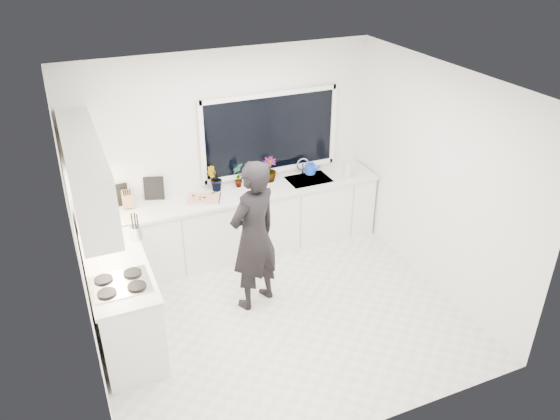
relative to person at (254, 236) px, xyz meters
name	(u,v)px	position (x,y,z in m)	size (l,w,h in m)	color
floor	(280,316)	(0.17, -0.35, -0.92)	(4.00, 3.50, 0.02)	beige
wall_back	(227,153)	(0.17, 1.41, 0.44)	(4.00, 0.02, 2.70)	white
wall_left	(78,255)	(-1.84, -0.35, 0.44)	(0.02, 3.50, 2.70)	white
wall_right	(438,180)	(2.18, -0.35, 0.44)	(0.02, 3.50, 2.70)	white
ceiling	(280,84)	(0.17, -0.35, 1.80)	(4.00, 3.50, 0.02)	white
window	(270,133)	(0.77, 1.37, 0.64)	(1.80, 0.02, 1.00)	black
base_cabinets_back	(237,225)	(0.17, 1.10, -0.47)	(3.92, 0.58, 0.88)	white
base_cabinets_left	(123,303)	(-1.50, 0.00, -0.47)	(0.58, 1.60, 0.88)	white
countertop_back	(236,194)	(0.17, 1.09, -0.01)	(3.94, 0.62, 0.04)	silver
countertop_left	(117,267)	(-1.50, 0.00, -0.01)	(0.62, 1.60, 0.04)	silver
upper_cabinets	(86,172)	(-1.62, 0.35, 0.94)	(0.34, 2.10, 0.70)	white
sink	(309,182)	(1.22, 1.10, -0.04)	(0.58, 0.42, 0.14)	silver
faucet	(303,166)	(1.22, 1.30, 0.12)	(0.03, 0.03, 0.22)	silver
stovetop	(120,283)	(-1.52, -0.35, 0.02)	(0.56, 0.48, 0.03)	black
person	(254,236)	(0.00, 0.00, 0.00)	(0.67, 0.44, 1.82)	black
pizza_tray	(204,199)	(-0.27, 1.07, 0.02)	(0.42, 0.31, 0.03)	silver
pizza	(204,198)	(-0.27, 1.07, 0.04)	(0.38, 0.27, 0.01)	red
watering_can	(310,169)	(1.32, 1.26, 0.07)	(0.14, 0.14, 0.13)	blue
paper_towel_roll	(84,207)	(-1.68, 1.20, 0.14)	(0.11, 0.11, 0.26)	white
knife_block	(128,199)	(-1.17, 1.24, 0.12)	(0.13, 0.10, 0.22)	brown
utensil_crock	(136,233)	(-1.22, 0.45, 0.09)	(0.13, 0.13, 0.16)	silver
picture_frame_large	(119,195)	(-1.26, 1.34, 0.15)	(0.22, 0.02, 0.28)	black
picture_frame_small	(154,188)	(-0.83, 1.34, 0.16)	(0.25, 0.02, 0.30)	black
herb_plants	(243,174)	(0.34, 1.26, 0.18)	(0.98, 0.25, 0.34)	#26662D
soap_bottles	(349,168)	(1.74, 0.95, 0.15)	(0.15, 0.14, 0.30)	#D8BF66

